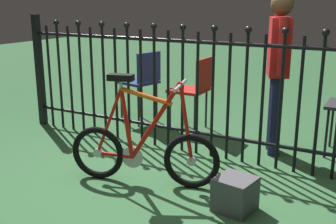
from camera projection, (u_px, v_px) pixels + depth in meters
The scene contains 7 objects.
ground_plane at pixel (163, 187), 3.33m from camera, with size 20.00×20.00×0.00m, color #316138.
iron_fence at pixel (201, 88), 3.88m from camera, with size 4.32×0.07×1.28m.
bicycle at pixel (143, 149), 3.34m from camera, with size 1.20×0.47×0.89m.
chair_navy at pixel (143, 79), 4.92m from camera, with size 0.46×0.45×0.86m.
chair_red at pixel (195, 86), 4.65m from camera, with size 0.40×0.39×0.82m.
person_visitor at pixel (278, 62), 3.86m from camera, with size 0.28×0.45×1.51m.
display_crate at pixel (235, 194), 2.94m from camera, with size 0.26×0.26×0.24m, color #4C4C51.
Camera 1 is at (1.53, -2.65, 1.45)m, focal length 44.65 mm.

